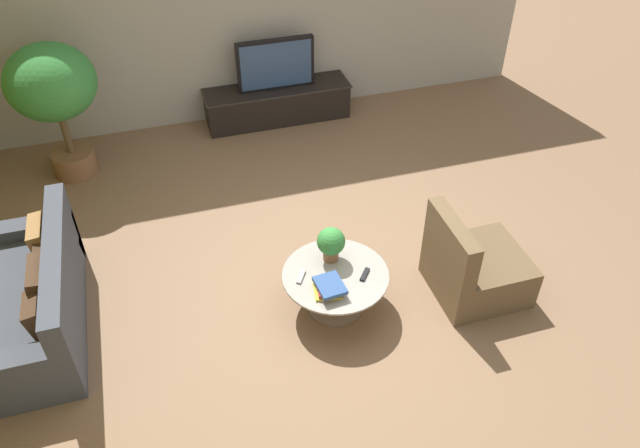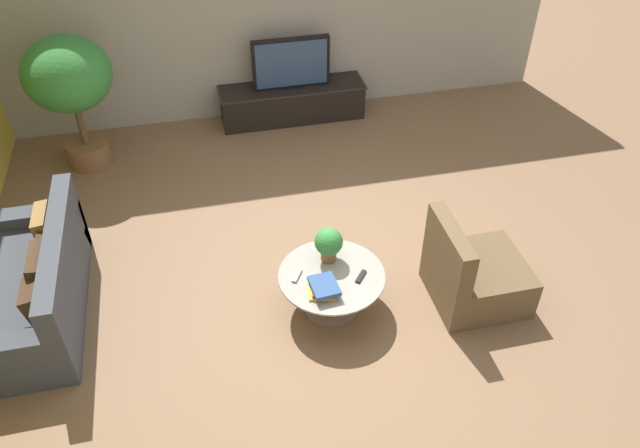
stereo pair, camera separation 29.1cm
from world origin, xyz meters
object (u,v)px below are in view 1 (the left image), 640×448
object	(u,v)px
coffee_table	(335,284)
armchair_wicker	(474,268)
media_console	(277,103)
television	(276,65)
couch_by_wall	(33,302)
potted_plant_tabletop	(331,243)
potted_palm_tall	(53,89)

from	to	relation	value
coffee_table	armchair_wicker	xyz separation A→B (m)	(1.26, -0.17, -0.00)
media_console	television	distance (m)	0.53
media_console	coffee_table	size ratio (longest dim) A/B	2.00
television	armchair_wicker	distance (m)	3.68
media_console	television	xyz separation A→B (m)	(-0.00, -0.00, 0.53)
television	armchair_wicker	size ratio (longest dim) A/B	1.13
coffee_table	couch_by_wall	xyz separation A→B (m)	(-2.52, 0.52, 0.02)
coffee_table	potted_plant_tabletop	bearing A→B (deg)	84.17
potted_palm_tall	armchair_wicker	bearing A→B (deg)	-41.05
television	potted_palm_tall	world-z (taller)	potted_palm_tall
television	couch_by_wall	world-z (taller)	television
media_console	armchair_wicker	bearing A→B (deg)	-74.85
potted_palm_tall	potted_plant_tabletop	bearing A→B (deg)	-49.93
media_console	potted_palm_tall	size ratio (longest dim) A/B	1.20
television	coffee_table	world-z (taller)	television
potted_plant_tabletop	potted_palm_tall	bearing A→B (deg)	130.07
coffee_table	potted_plant_tabletop	xyz separation A→B (m)	(0.02, 0.20, 0.31)
coffee_table	potted_plant_tabletop	distance (m)	0.37
television	potted_palm_tall	size ratio (longest dim) A/B	0.63
media_console	potted_palm_tall	world-z (taller)	potted_palm_tall
television	coffee_table	bearing A→B (deg)	-95.17
potted_palm_tall	coffee_table	bearing A→B (deg)	-52.21
potted_plant_tabletop	couch_by_wall	bearing A→B (deg)	172.76
armchair_wicker	potted_palm_tall	xyz separation A→B (m)	(-3.47, 3.03, 0.79)
media_console	potted_plant_tabletop	bearing A→B (deg)	-95.13
couch_by_wall	coffee_table	bearing A→B (deg)	78.30
armchair_wicker	potted_palm_tall	distance (m)	4.67
couch_by_wall	potted_plant_tabletop	xyz separation A→B (m)	(2.54, -0.32, 0.29)
media_console	armchair_wicker	xyz separation A→B (m)	(0.95, -3.52, 0.04)
television	armchair_wicker	xyz separation A→B (m)	(0.95, -3.52, -0.49)
potted_palm_tall	potted_plant_tabletop	distance (m)	3.51
coffee_table	armchair_wicker	world-z (taller)	armchair_wicker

